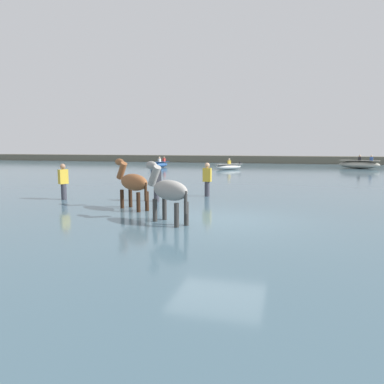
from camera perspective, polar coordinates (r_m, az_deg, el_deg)
name	(u,v)px	position (r m, az deg, el deg)	size (l,w,h in m)	color
ground_plane	(219,231)	(9.67, 4.39, -6.21)	(120.00, 120.00, 0.00)	gray
water_surface	(255,186)	(19.43, 10.06, 0.97)	(90.00, 90.00, 0.29)	#476675
horse_lead_grey	(168,192)	(9.13, -3.84, 0.05)	(1.59, 1.21, 1.87)	gray
horse_trailing_chestnut	(133,184)	(11.27, -9.56, 1.36)	(1.62, 1.17, 1.87)	brown
boat_far_offshore	(159,164)	(33.70, -5.36, 4.44)	(1.53, 2.68, 1.02)	#28518E
boat_distant_west	(228,167)	(30.74, 5.90, 4.09)	(2.39, 2.36, 0.96)	silver
boat_mid_outer	(359,164)	(35.35, 25.36, 4.05)	(3.63, 2.25, 1.22)	#B2AD9E
person_onlooker_left	(156,185)	(12.84, -5.76, 1.06)	(0.31, 0.37, 1.63)	#383842
person_onlooker_right	(63,184)	(14.04, -20.01, 1.19)	(0.33, 0.38, 1.63)	#383842
person_wading_mid	(207,182)	(14.06, 2.45, 1.64)	(0.33, 0.21, 1.63)	#383842
far_shoreline	(274,161)	(43.84, 13.12, 4.94)	(80.00, 2.40, 1.14)	#605B4C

